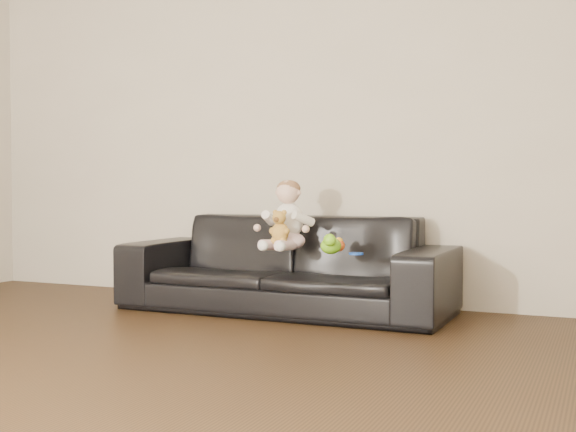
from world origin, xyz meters
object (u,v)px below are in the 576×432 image
at_px(teddy_bear, 280,227).
at_px(baby, 287,219).
at_px(toy_blue_disc, 356,254).
at_px(toy_green, 331,246).
at_px(sofa, 286,264).
at_px(toy_rattle, 339,246).

bearing_deg(teddy_bear, baby, 108.99).
height_order(baby, toy_blue_disc, baby).
relative_size(teddy_bear, toy_blue_disc, 2.35).
bearing_deg(baby, toy_green, -13.29).
xyz_separation_m(teddy_bear, toy_green, (0.35, -0.03, -0.10)).
height_order(sofa, toy_blue_disc, sofa).
height_order(baby, teddy_bear, baby).
distance_m(teddy_bear, toy_rattle, 0.39).
bearing_deg(baby, toy_rattle, 16.34).
bearing_deg(sofa, toy_blue_disc, -22.82).
height_order(sofa, baby, baby).
distance_m(baby, toy_blue_disc, 0.56).
distance_m(sofa, toy_rattle, 0.44).
bearing_deg(sofa, teddy_bear, -73.90).
relative_size(sofa, baby, 4.80).
distance_m(baby, toy_green, 0.42).
height_order(toy_rattle, toy_blue_disc, toy_rattle).
xyz_separation_m(sofa, toy_green, (0.42, -0.28, 0.15)).
xyz_separation_m(toy_green, toy_blue_disc, (0.15, 0.04, -0.04)).
height_order(teddy_bear, toy_blue_disc, teddy_bear).
xyz_separation_m(baby, toy_green, (0.36, -0.16, -0.15)).
bearing_deg(toy_blue_disc, sofa, 156.87).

